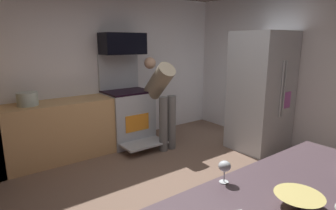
# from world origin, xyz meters

# --- Properties ---
(ground_plane) EXTENTS (5.20, 4.80, 0.02)m
(ground_plane) POSITION_xyz_m (0.00, 0.00, -0.01)
(ground_plane) COLOR #7B5F4E
(wall_back) EXTENTS (5.20, 0.12, 2.60)m
(wall_back) POSITION_xyz_m (0.00, 2.34, 1.30)
(wall_back) COLOR silver
(wall_back) RESTS_ON ground
(wall_right) EXTENTS (0.12, 4.80, 2.60)m
(wall_right) POSITION_xyz_m (2.54, 0.00, 1.30)
(wall_right) COLOR silver
(wall_right) RESTS_ON ground
(lower_cabinet_run) EXTENTS (2.40, 0.60, 0.90)m
(lower_cabinet_run) POSITION_xyz_m (-0.90, 1.98, 0.45)
(lower_cabinet_run) COLOR tan
(lower_cabinet_run) RESTS_ON ground
(oven_range) EXTENTS (0.76, 1.04, 1.57)m
(oven_range) POSITION_xyz_m (0.36, 1.97, 0.51)
(oven_range) COLOR #AFB5BD
(oven_range) RESTS_ON ground
(microwave) EXTENTS (0.74, 0.38, 0.36)m
(microwave) POSITION_xyz_m (0.36, 2.06, 1.75)
(microwave) COLOR black
(microwave) RESTS_ON oven_range
(refrigerator) EXTENTS (0.87, 0.78, 1.94)m
(refrigerator) POSITION_xyz_m (2.03, 0.45, 0.97)
(refrigerator) COLOR #B8BEC4
(refrigerator) RESTS_ON ground
(person_cook) EXTENTS (0.31, 0.71, 1.52)m
(person_cook) POSITION_xyz_m (0.73, 1.46, 0.92)
(person_cook) COLOR slate
(person_cook) RESTS_ON ground
(mixing_bowl_prep) EXTENTS (0.26, 0.26, 0.08)m
(mixing_bowl_prep) POSITION_xyz_m (-0.53, -1.60, 0.94)
(mixing_bowl_prep) COLOR #DDCA70
(mixing_bowl_prep) RESTS_ON counter_island
(wine_glass_mid) EXTENTS (0.08, 0.08, 0.15)m
(wine_glass_mid) POSITION_xyz_m (-0.65, -1.17, 1.01)
(wine_glass_mid) COLOR silver
(wine_glass_mid) RESTS_ON counter_island
(stock_pot) EXTENTS (0.28, 0.28, 0.19)m
(stock_pot) POSITION_xyz_m (-1.21, 1.98, 0.99)
(stock_pot) COLOR #B0C3B7
(stock_pot) RESTS_ON lower_cabinet_run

